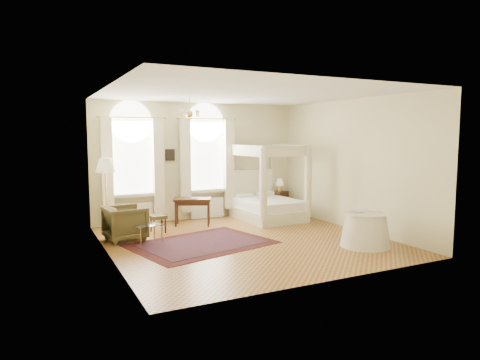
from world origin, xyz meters
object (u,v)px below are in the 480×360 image
object	(u,v)px
stool	(158,218)
armchair	(125,223)
canopy_bed	(268,203)
side_table	(365,230)
writing_desk	(192,202)
coffee_table	(147,226)
nightstand	(279,202)
floor_lamp	(105,169)

from	to	relation	value
stool	armchair	bearing A→B (deg)	-153.26
canopy_bed	side_table	world-z (taller)	canopy_bed
writing_desk	coffee_table	world-z (taller)	writing_desk
armchair	side_table	world-z (taller)	armchair
stool	armchair	xyz separation A→B (m)	(-0.88, -0.44, 0.04)
writing_desk	nightstand	bearing A→B (deg)	10.46
stool	side_table	distance (m)	4.91
writing_desk	stool	distance (m)	1.17
side_table	nightstand	bearing A→B (deg)	84.36
nightstand	stool	size ratio (longest dim) A/B	1.55
armchair	nightstand	bearing A→B (deg)	-80.80
armchair	canopy_bed	bearing A→B (deg)	-87.75
stool	armchair	size ratio (longest dim) A/B	0.49
armchair	writing_desk	bearing A→B (deg)	-72.71
armchair	coffee_table	xyz separation A→B (m)	(0.39, -0.45, -0.03)
coffee_table	side_table	xyz separation A→B (m)	(4.15, -2.38, -0.01)
canopy_bed	writing_desk	distance (m)	2.22
armchair	side_table	bearing A→B (deg)	-128.81
canopy_bed	coffee_table	size ratio (longest dim) A/B	3.09
writing_desk	coffee_table	distance (m)	2.05
stool	floor_lamp	distance (m)	1.75
floor_lamp	coffee_table	bearing A→B (deg)	-65.77
writing_desk	stool	world-z (taller)	writing_desk
nightstand	floor_lamp	xyz separation A→B (m)	(-5.21, -0.44, 1.24)
stool	side_table	bearing A→B (deg)	-41.87
canopy_bed	floor_lamp	world-z (taller)	canopy_bed
coffee_table	armchair	bearing A→B (deg)	130.82
armchair	stool	bearing A→B (deg)	-70.08
canopy_bed	floor_lamp	xyz separation A→B (m)	(-4.39, 0.32, 1.09)
canopy_bed	armchair	size ratio (longest dim) A/B	2.43
writing_desk	side_table	world-z (taller)	same
coffee_table	writing_desk	bearing A→B (deg)	40.55
coffee_table	side_table	distance (m)	4.78
nightstand	stool	bearing A→B (deg)	-166.48
canopy_bed	side_table	size ratio (longest dim) A/B	1.99
stool	armchair	world-z (taller)	armchair
canopy_bed	armchair	xyz separation A→B (m)	(-4.14, -0.66, -0.09)
writing_desk	floor_lamp	xyz separation A→B (m)	(-2.19, 0.11, 0.95)
floor_lamp	writing_desk	bearing A→B (deg)	-2.98
stool	armchair	distance (m)	0.99
armchair	side_table	xyz separation A→B (m)	(4.54, -2.83, -0.04)
canopy_bed	stool	xyz separation A→B (m)	(-3.26, -0.22, -0.12)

